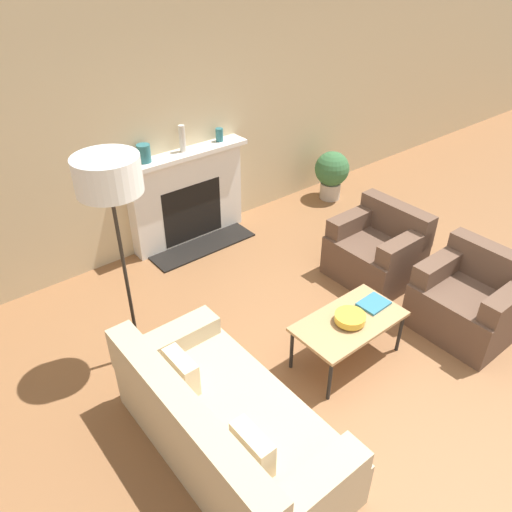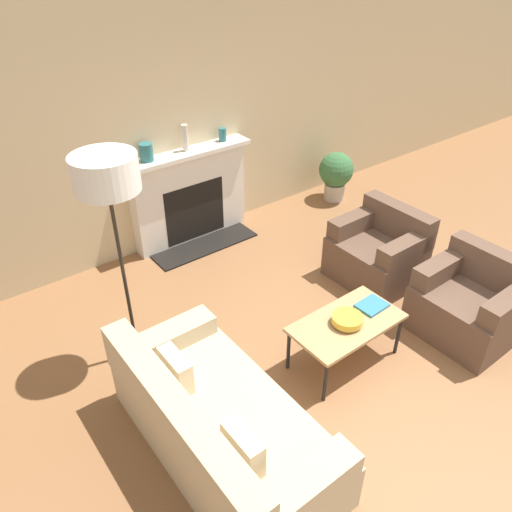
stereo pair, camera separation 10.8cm
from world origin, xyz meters
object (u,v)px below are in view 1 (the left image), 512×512
couch (225,426)px  armchair_near (469,301)px  book (374,304)px  floor_lamp (111,191)px  coffee_table (349,323)px  bowl (350,318)px  potted_plant (332,172)px  fireplace (188,198)px  armchair_far (377,251)px  mantel_vase_left (144,153)px  mantel_vase_center_right (219,135)px  mantel_vase_center_left (182,138)px

couch → armchair_near: armchair_near is taller
book → floor_lamp: (-1.74, 1.19, 1.19)m
couch → coffee_table: couch is taller
book → bowl: bearing=-177.7°
floor_lamp → potted_plant: 3.99m
coffee_table → fireplace: bearing=88.8°
couch → book: bearing=-86.4°
couch → coffee_table: 1.41m
book → potted_plant: (1.88, 2.31, -0.07)m
armchair_far → bowl: bearing=-60.5°
armchair_near → potted_plant: 2.92m
armchair_near → armchair_far: bearing=180.0°
floor_lamp → couch: bearing=-89.0°
couch → armchair_far: size_ratio=2.14×
bowl → mantel_vase_left: size_ratio=1.37×
coffee_table → book: bearing=1.3°
fireplace → bowl: bearing=-91.7°
floor_lamp → potted_plant: (3.62, 1.11, -1.25)m
potted_plant → mantel_vase_center_right: bearing=168.5°
floor_lamp → bowl: bearing=-41.1°
armchair_far → book: (-0.88, -0.67, 0.14)m
fireplace → bowl: 2.65m
book → mantel_vase_center_left: mantel_vase_center_left is taller
book → floor_lamp: floor_lamp is taller
bowl → mantel_vase_left: 2.79m
mantel_vase_center_left → mantel_vase_center_right: bearing=0.0°
armchair_far → potted_plant: size_ratio=1.25×
armchair_far → coffee_table: size_ratio=0.88×
coffee_table → mantel_vase_left: bearing=99.2°
armchair_near → potted_plant: (1.00, 2.74, 0.08)m
fireplace → book: (0.26, -2.62, -0.09)m
mantel_vase_center_left → potted_plant: mantel_vase_center_left is taller
armchair_near → mantel_vase_center_left: size_ratio=2.88×
armchair_near → mantel_vase_center_left: mantel_vase_center_left is taller
potted_plant → armchair_near: bearing=-110.0°
armchair_far → mantel_vase_center_right: bearing=-161.9°
mantel_vase_center_left → mantel_vase_center_right: mantel_vase_center_left is taller
potted_plant → couch: bearing=-146.1°
book → mantel_vase_left: (-0.75, 2.64, 0.77)m
floor_lamp → armchair_far: bearing=-11.3°
mantel_vase_left → armchair_near: bearing=-62.1°
armchair_far → coffee_table: armchair_far is taller
coffee_table → bowl: size_ratio=3.71×
bowl → floor_lamp: 2.18m
bowl → mantel_vase_center_right: (0.58, 2.66, 0.71)m
couch → book: size_ratio=6.90×
floor_lamp → mantel_vase_center_left: floor_lamp is taller
fireplace → bowl: (-0.08, -2.65, -0.05)m
book → coffee_table: bearing=179.4°
coffee_table → bowl: bowl is taller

